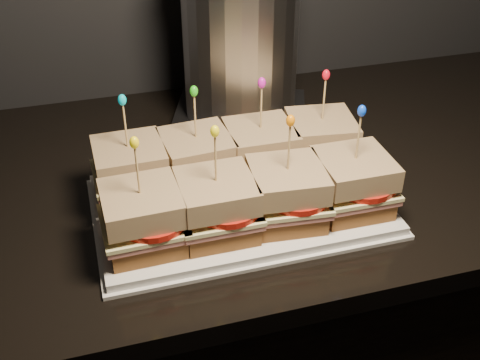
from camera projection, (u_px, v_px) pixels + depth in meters
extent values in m
cube|color=black|center=(381.00, 315.00, 1.36)|extent=(2.61, 0.64, 0.85)
cube|color=black|center=(413.00, 146.00, 1.11)|extent=(2.65, 0.68, 0.03)
cube|color=white|center=(240.00, 205.00, 0.91)|extent=(0.43, 0.26, 0.02)
cube|color=white|center=(240.00, 208.00, 0.92)|extent=(0.44, 0.28, 0.01)
cube|color=brown|center=(133.00, 187.00, 0.92)|extent=(0.10, 0.10, 0.03)
cube|color=#C26B64|center=(131.00, 177.00, 0.91)|extent=(0.11, 0.11, 0.01)
cube|color=#F5ED9F|center=(131.00, 173.00, 0.90)|extent=(0.11, 0.11, 0.01)
cylinder|color=red|center=(139.00, 170.00, 0.90)|extent=(0.10, 0.10, 0.01)
cube|color=#5E360C|center=(129.00, 156.00, 0.89)|extent=(0.10, 0.10, 0.03)
cylinder|color=tan|center=(126.00, 128.00, 0.86)|extent=(0.00, 0.00, 0.09)
ellipsoid|color=#04B0C4|center=(122.00, 100.00, 0.83)|extent=(0.01, 0.01, 0.02)
cube|color=brown|center=(198.00, 176.00, 0.94)|extent=(0.11, 0.11, 0.03)
cube|color=#C26B64|center=(197.00, 167.00, 0.93)|extent=(0.12, 0.11, 0.01)
cube|color=#F5ED9F|center=(197.00, 163.00, 0.93)|extent=(0.12, 0.12, 0.01)
cylinder|color=red|center=(206.00, 160.00, 0.92)|extent=(0.10, 0.10, 0.01)
cube|color=#5E360C|center=(196.00, 147.00, 0.91)|extent=(0.11, 0.11, 0.03)
cylinder|color=tan|center=(195.00, 119.00, 0.88)|extent=(0.00, 0.00, 0.09)
ellipsoid|color=green|center=(194.00, 91.00, 0.86)|extent=(0.01, 0.01, 0.02)
cube|color=brown|center=(260.00, 167.00, 0.96)|extent=(0.10, 0.10, 0.03)
cube|color=#C26B64|center=(260.00, 157.00, 0.95)|extent=(0.11, 0.11, 0.01)
cube|color=#F5ED9F|center=(260.00, 153.00, 0.95)|extent=(0.11, 0.11, 0.01)
cylinder|color=red|center=(269.00, 150.00, 0.94)|extent=(0.10, 0.10, 0.01)
cube|color=#5E360C|center=(261.00, 137.00, 0.93)|extent=(0.10, 0.10, 0.03)
cylinder|color=tan|center=(261.00, 110.00, 0.91)|extent=(0.00, 0.00, 0.09)
ellipsoid|color=#CB18AE|center=(262.00, 83.00, 0.88)|extent=(0.01, 0.01, 0.02)
cube|color=brown|center=(319.00, 157.00, 0.99)|extent=(0.11, 0.11, 0.03)
cube|color=#C26B64|center=(320.00, 148.00, 0.98)|extent=(0.12, 0.12, 0.01)
cube|color=#F5ED9F|center=(320.00, 144.00, 0.97)|extent=(0.12, 0.12, 0.01)
cylinder|color=red|center=(329.00, 141.00, 0.97)|extent=(0.10, 0.10, 0.01)
cube|color=#5E360C|center=(321.00, 129.00, 0.96)|extent=(0.11, 0.11, 0.03)
cylinder|color=tan|center=(324.00, 102.00, 0.93)|extent=(0.00, 0.00, 0.09)
ellipsoid|color=red|center=(326.00, 75.00, 0.90)|extent=(0.01, 0.01, 0.02)
cube|color=brown|center=(145.00, 235.00, 0.82)|extent=(0.10, 0.10, 0.03)
cube|color=#C26B64|center=(144.00, 225.00, 0.81)|extent=(0.11, 0.11, 0.01)
cube|color=#F5ED9F|center=(143.00, 221.00, 0.80)|extent=(0.11, 0.11, 0.01)
cylinder|color=red|center=(152.00, 218.00, 0.80)|extent=(0.10, 0.10, 0.01)
cube|color=#5E360C|center=(141.00, 203.00, 0.79)|extent=(0.10, 0.10, 0.03)
cylinder|color=tan|center=(138.00, 173.00, 0.76)|extent=(0.00, 0.00, 0.09)
ellipsoid|color=yellow|center=(134.00, 143.00, 0.74)|extent=(0.01, 0.01, 0.02)
cube|color=brown|center=(217.00, 223.00, 0.84)|extent=(0.10, 0.10, 0.03)
cube|color=#C26B64|center=(217.00, 213.00, 0.83)|extent=(0.11, 0.11, 0.01)
cube|color=#F5ED9F|center=(217.00, 208.00, 0.83)|extent=(0.11, 0.11, 0.01)
cylinder|color=red|center=(226.00, 205.00, 0.82)|extent=(0.10, 0.10, 0.01)
cube|color=#5E360C|center=(216.00, 191.00, 0.81)|extent=(0.10, 0.10, 0.03)
cylinder|color=tan|center=(216.00, 161.00, 0.78)|extent=(0.00, 0.00, 0.09)
ellipsoid|color=yellow|center=(215.00, 131.00, 0.76)|extent=(0.01, 0.01, 0.02)
cube|color=brown|center=(286.00, 211.00, 0.86)|extent=(0.11, 0.11, 0.03)
cube|color=#C26B64|center=(286.00, 201.00, 0.85)|extent=(0.12, 0.12, 0.01)
cube|color=#F5ED9F|center=(286.00, 197.00, 0.85)|extent=(0.12, 0.12, 0.01)
cylinder|color=red|center=(296.00, 193.00, 0.84)|extent=(0.10, 0.10, 0.01)
cube|color=#5E360C|center=(287.00, 179.00, 0.83)|extent=(0.11, 0.11, 0.03)
cylinder|color=tan|center=(289.00, 150.00, 0.81)|extent=(0.00, 0.00, 0.09)
ellipsoid|color=orange|center=(290.00, 121.00, 0.78)|extent=(0.01, 0.01, 0.02)
cube|color=brown|center=(351.00, 199.00, 0.89)|extent=(0.10, 0.10, 0.03)
cube|color=#C26B64|center=(352.00, 189.00, 0.88)|extent=(0.11, 0.11, 0.01)
cube|color=#F5ED9F|center=(352.00, 185.00, 0.87)|extent=(0.11, 0.11, 0.01)
cylinder|color=red|center=(362.00, 182.00, 0.87)|extent=(0.10, 0.10, 0.01)
cube|color=#5E360C|center=(355.00, 168.00, 0.86)|extent=(0.10, 0.10, 0.03)
cylinder|color=tan|center=(358.00, 140.00, 0.83)|extent=(0.00, 0.00, 0.09)
ellipsoid|color=blue|center=(362.00, 111.00, 0.81)|extent=(0.01, 0.01, 0.02)
cube|color=#262628|center=(240.00, 118.00, 1.14)|extent=(0.30, 0.27, 0.03)
cylinder|color=silver|center=(240.00, 44.00, 1.05)|extent=(0.20, 0.20, 0.26)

